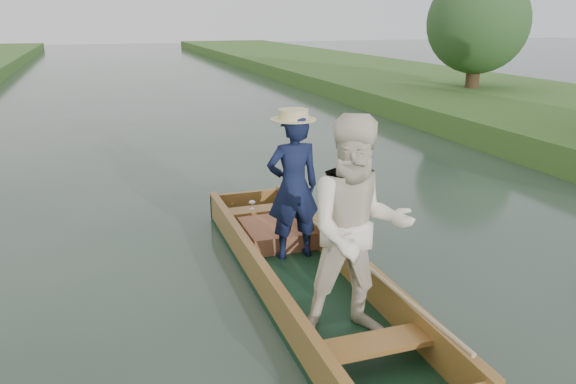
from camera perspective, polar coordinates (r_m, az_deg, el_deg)
name	(u,v)px	position (r m, az deg, el deg)	size (l,w,h in m)	color
ground	(306,290)	(6.23, 1.79, -9.95)	(120.00, 120.00, 0.00)	#283D30
trees_far	(172,29)	(13.11, -11.67, 15.87)	(23.02, 16.09, 4.72)	#47331E
punt	(324,235)	(5.65, 3.68, -4.40)	(1.19, 5.00, 2.10)	#13311D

